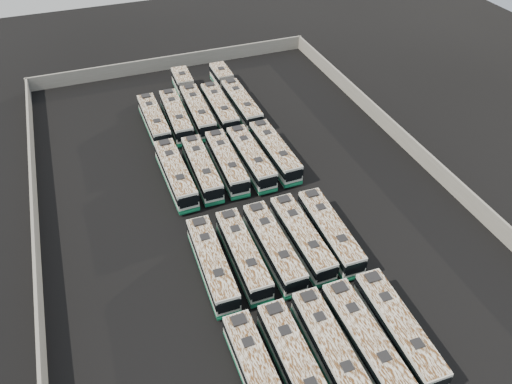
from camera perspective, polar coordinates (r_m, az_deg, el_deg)
The scene contains 22 objects.
ground at distance 55.40m, azimuth -0.62°, elevation -1.55°, with size 140.00×140.00×0.00m, color black.
perimeter_wall at distance 54.68m, azimuth -0.63°, elevation -0.69°, with size 45.20×73.20×2.20m.
bus_front_far_left at distance 40.42m, azimuth 0.32°, elevation -20.38°, with size 2.37×10.80×3.04m.
bus_front_left at distance 41.00m, azimuth 4.63°, elevation -19.13°, with size 2.38×11.03×3.10m.
bus_front_center at distance 42.04m, azimuth 8.58°, elevation -17.42°, with size 2.43×10.88×3.06m.
bus_front_right at distance 42.94m, azimuth 12.38°, elevation -16.28°, with size 2.46×11.14×3.13m.
bus_front_far_right at distance 44.26m, azimuth 15.90°, elevation -14.80°, with size 2.62×11.08×3.10m.
bus_midfront_far_left at distance 47.34m, azimuth -5.04°, elevation -8.17°, with size 2.53×10.92×3.06m.
bus_midfront_left at distance 48.01m, azimuth -1.49°, elevation -7.14°, with size 2.40×10.76×3.02m.
bus_midfront_center at distance 48.66m, azimuth 2.01°, elevation -6.29°, with size 2.42×10.98×3.09m.
bus_midfront_right at distance 49.73m, azimuth 5.25°, elevation -5.22°, with size 2.44×10.91×3.06m.
bus_midfront_far_right at distance 50.66m, azimuth 8.42°, elevation -4.50°, with size 2.56×10.99×3.08m.
bus_midback_far_left at distance 57.89m, azimuth -9.18°, elevation 2.03°, with size 2.58×11.27×3.16m.
bus_midback_left at distance 58.45m, azimuth -6.21°, elevation 2.69°, with size 2.47×10.82×3.04m.
bus_midback_center at distance 59.12m, azimuth -3.38°, elevation 3.38°, with size 2.54×10.93×3.06m.
bus_midback_right at distance 59.75m, azimuth -0.59°, elevation 3.93°, with size 2.50×11.09×3.11m.
bus_midback_far_right at distance 60.82m, azimuth 2.15°, elevation 4.63°, with size 2.57×11.12×3.12m.
bus_back_far_left at distance 68.20m, azimuth -11.57°, elevation 8.02°, with size 2.43×10.80×3.03m.
bus_back_left at distance 68.47m, azimuth -9.10°, elevation 8.52°, with size 2.62×11.09×3.11m.
bus_back_center at distance 71.65m, azimuth -7.25°, elevation 10.25°, with size 2.79×17.48×3.16m.
bus_back_right at distance 69.75m, azimuth -4.18°, elevation 9.55°, with size 2.40×10.92×3.07m.
bus_back_far_right at distance 72.87m, azimuth -2.46°, elevation 11.05°, with size 2.45×17.05×3.09m.
Camera 1 is at (-14.05, -39.12, 36.63)m, focal length 35.00 mm.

